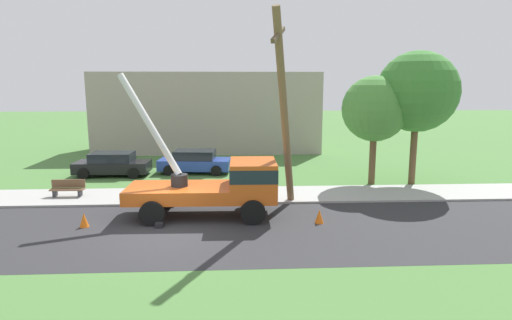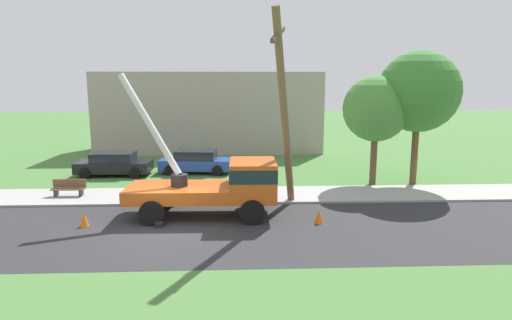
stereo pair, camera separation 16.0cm
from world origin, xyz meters
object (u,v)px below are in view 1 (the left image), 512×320
traffic_cone_behind (84,220)px  roadside_tree_near (417,92)px  roadside_tree_far (375,109)px  parked_sedan_blue (195,162)px  parked_sedan_black (113,164)px  leaning_utility_pole (284,112)px  utility_truck (222,183)px  park_bench (68,189)px  traffic_cone_ahead (319,216)px

traffic_cone_behind → roadside_tree_near: 17.70m
roadside_tree_far → parked_sedan_blue: bearing=160.8°
traffic_cone_behind → parked_sedan_blue: 10.71m
roadside_tree_near → parked_sedan_black: bearing=169.9°
parked_sedan_blue → leaning_utility_pole: bearing=-61.5°
utility_truck → roadside_tree_near: roadside_tree_near is taller
leaning_utility_pole → parked_sedan_black: size_ratio=1.91×
leaning_utility_pole → roadside_tree_near: 9.14m
utility_truck → park_bench: bearing=157.2°
traffic_cone_behind → parked_sedan_black: parked_sedan_black is taller
parked_sedan_black → utility_truck: bearing=-50.6°
traffic_cone_behind → park_bench: 4.94m
traffic_cone_behind → roadside_tree_far: (13.54, 6.61, 3.88)m
traffic_cone_behind → parked_sedan_black: size_ratio=0.13×
leaning_utility_pole → park_bench: bearing=165.2°
traffic_cone_behind → park_bench: (-2.24, 4.40, 0.18)m
parked_sedan_blue → roadside_tree_far: (10.11, -3.52, 3.45)m
parked_sedan_black → park_bench: parked_sedan_black is taller
park_bench → traffic_cone_ahead: bearing=-21.0°
utility_truck → traffic_cone_behind: 5.62m
leaning_utility_pole → park_bench: (-10.25, 2.71, -3.88)m
utility_truck → roadside_tree_near: bearing=26.9°
traffic_cone_ahead → parked_sedan_black: parked_sedan_black is taller
leaning_utility_pole → roadside_tree_far: leaning_utility_pole is taller
park_bench → roadside_tree_near: bearing=6.5°
traffic_cone_behind → park_bench: park_bench is taller
utility_truck → park_bench: 8.31m
parked_sedan_blue → roadside_tree_far: roadside_tree_far is taller
roadside_tree_far → traffic_cone_behind: bearing=-154.0°
park_bench → utility_truck: bearing=-22.8°
leaning_utility_pole → parked_sedan_blue: leaning_utility_pole is taller
utility_truck → leaning_utility_pole: 3.98m
roadside_tree_near → park_bench: bearing=-173.5°
utility_truck → traffic_cone_behind: bearing=-167.4°
parked_sedan_blue → park_bench: size_ratio=2.85×
leaning_utility_pole → traffic_cone_ahead: leaning_utility_pole is taller
park_bench → roadside_tree_far: roadside_tree_far is taller
traffic_cone_ahead → parked_sedan_black: bearing=138.4°
leaning_utility_pole → parked_sedan_blue: (-4.58, 8.44, -3.63)m
traffic_cone_ahead → traffic_cone_behind: 9.27m
park_bench → traffic_cone_behind: bearing=-63.0°
utility_truck → leaning_utility_pole: (2.64, 0.49, 2.94)m
utility_truck → traffic_cone_behind: size_ratio=12.07×
roadside_tree_far → park_bench: bearing=-172.0°
traffic_cone_behind → parked_sedan_blue: parked_sedan_blue is taller
parked_sedan_blue → roadside_tree_far: 11.25m
utility_truck → parked_sedan_blue: utility_truck is taller
parked_sedan_blue → roadside_tree_near: roadside_tree_near is taller
utility_truck → roadside_tree_near: size_ratio=0.93×
parked_sedan_blue → park_bench: (-5.68, -5.74, -0.25)m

